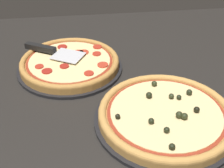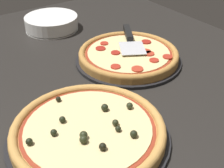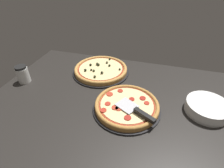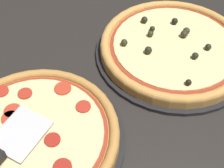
# 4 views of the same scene
# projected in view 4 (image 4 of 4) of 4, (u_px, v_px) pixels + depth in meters

# --- Properties ---
(ground_plane) EXTENTS (1.47, 1.02, 0.04)m
(ground_plane) POSITION_uv_depth(u_px,v_px,m) (53.00, 126.00, 0.67)
(ground_plane) COLOR black
(pizza_pan_front) EXTENTS (0.36, 0.36, 0.01)m
(pizza_pan_front) POSITION_uv_depth(u_px,v_px,m) (35.00, 141.00, 0.61)
(pizza_pan_front) COLOR black
(pizza_pan_front) RESTS_ON ground_plane
(pizza_front) EXTENTS (0.34, 0.34, 0.03)m
(pizza_front) POSITION_uv_depth(u_px,v_px,m) (33.00, 135.00, 0.60)
(pizza_front) COLOR #B77F3D
(pizza_front) RESTS_ON pizza_pan_front
(pizza_pan_back) EXTENTS (0.39, 0.39, 0.01)m
(pizza_pan_back) POSITION_uv_depth(u_px,v_px,m) (173.00, 53.00, 0.78)
(pizza_pan_back) COLOR black
(pizza_pan_back) RESTS_ON ground_plane
(pizza_back) EXTENTS (0.36, 0.36, 0.04)m
(pizza_back) POSITION_uv_depth(u_px,v_px,m) (174.00, 46.00, 0.77)
(pizza_back) COLOR #C68E47
(pizza_back) RESTS_ON pizza_pan_back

